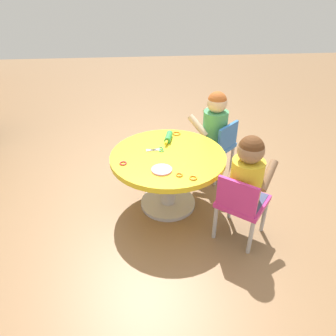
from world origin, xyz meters
TOP-DOWN VIEW (x-y plane):
  - ground_plane at (0.00, 0.00)m, footprint 10.00×10.00m
  - craft_table at (0.00, 0.00)m, footprint 0.86×0.86m
  - child_chair_left at (-0.41, -0.46)m, footprint 0.42×0.42m
  - seated_child_left at (-0.38, -0.48)m, footprint 0.44×0.43m
  - child_chair_right at (0.40, -0.47)m, footprint 0.42×0.42m
  - seated_child_right at (0.43, -0.44)m, footprint 0.44×0.43m
  - rolling_pin at (0.24, -0.03)m, footprint 0.23×0.08m
  - craft_scissors at (0.08, 0.07)m, footprint 0.08×0.14m
  - playdough_blob_0 at (-0.21, 0.06)m, footprint 0.14×0.14m
  - cookie_cutter_0 at (0.33, -0.10)m, footprint 0.07×0.07m
  - cookie_cutter_1 at (-0.32, -0.14)m, footprint 0.05×0.05m
  - cookie_cutter_2 at (-0.28, -0.05)m, footprint 0.05×0.05m
  - cookie_cutter_3 at (-0.10, 0.33)m, footprint 0.05×0.05m

SIDE VIEW (x-z plane):
  - ground_plane at x=0.00m, z-range 0.00..0.00m
  - child_chair_left at x=-0.41m, z-range 0.04..0.57m
  - child_chair_right at x=0.40m, z-range 0.04..0.57m
  - craft_table at x=0.00m, z-range 0.12..0.59m
  - craft_scissors at x=0.08m, z-range 0.47..0.47m
  - cookie_cutter_0 at x=0.33m, z-range 0.47..0.48m
  - cookie_cutter_1 at x=-0.32m, z-range 0.47..0.48m
  - cookie_cutter_2 at x=-0.28m, z-range 0.47..0.48m
  - cookie_cutter_3 at x=-0.10m, z-range 0.47..0.48m
  - playdough_blob_0 at x=-0.21m, z-range 0.47..0.48m
  - rolling_pin at x=0.24m, z-range 0.47..0.52m
  - seated_child_left at x=-0.38m, z-range 0.28..0.79m
  - seated_child_right at x=0.43m, z-range 0.28..0.79m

